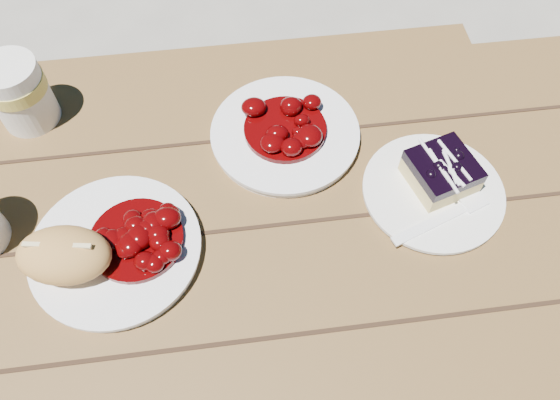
{
  "coord_description": "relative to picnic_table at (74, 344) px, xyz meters",
  "views": [
    {
      "loc": [
        0.28,
        -0.29,
        1.42
      ],
      "look_at": [
        0.33,
        0.08,
        0.81
      ],
      "focal_mm": 35.0,
      "sensor_mm": 36.0,
      "label": 1
    }
  ],
  "objects": [
    {
      "name": "bread_roll",
      "position": [
        0.05,
        0.04,
        0.21
      ],
      "size": [
        0.13,
        0.1,
        0.06
      ],
      "primitive_type": "ellipsoid",
      "rotation": [
        0.0,
        0.0,
        -0.16
      ],
      "color": "tan",
      "rests_on": "main_plate"
    },
    {
      "name": "second_plate",
      "position": [
        0.36,
        0.23,
        0.17
      ],
      "size": [
        0.22,
        0.22,
        0.02
      ],
      "primitive_type": "cylinder",
      "color": "white",
      "rests_on": "picnic_table"
    },
    {
      "name": "fork_dessert",
      "position": [
        0.54,
        0.05,
        0.17
      ],
      "size": [
        0.16,
        0.08,
        0.0
      ],
      "primitive_type": null,
      "rotation": [
        0.0,
        0.0,
        -1.22
      ],
      "color": "white",
      "rests_on": "dessert_plate"
    },
    {
      "name": "blueberry_cake",
      "position": [
        0.57,
        0.12,
        0.2
      ],
      "size": [
        0.11,
        0.11,
        0.05
      ],
      "rotation": [
        0.0,
        0.0,
        0.29
      ],
      "color": "#EED582",
      "rests_on": "dessert_plate"
    },
    {
      "name": "dessert_plate",
      "position": [
        0.56,
        0.1,
        0.17
      ],
      "size": [
        0.2,
        0.2,
        0.01
      ],
      "primitive_type": "cylinder",
      "color": "white",
      "rests_on": "picnic_table"
    },
    {
      "name": "goulash_stew",
      "position": [
        0.14,
        0.07,
        0.2
      ],
      "size": [
        0.13,
        0.13,
        0.04
      ],
      "primitive_type": null,
      "color": "#4D0203",
      "rests_on": "main_plate"
    },
    {
      "name": "second_stew",
      "position": [
        0.36,
        0.23,
        0.2
      ],
      "size": [
        0.13,
        0.13,
        0.04
      ],
      "primitive_type": null,
      "color": "#4D0203",
      "rests_on": "second_plate"
    },
    {
      "name": "picnic_table",
      "position": [
        0.0,
        0.0,
        0.0
      ],
      "size": [
        2.0,
        1.55,
        0.75
      ],
      "color": "brown",
      "rests_on": "ground"
    },
    {
      "name": "main_plate",
      "position": [
        0.11,
        0.06,
        0.17
      ],
      "size": [
        0.23,
        0.23,
        0.02
      ],
      "primitive_type": "cylinder",
      "color": "white",
      "rests_on": "picnic_table"
    },
    {
      "name": "second_cup",
      "position": [
        -0.04,
        0.33,
        0.22
      ],
      "size": [
        0.09,
        0.09,
        0.11
      ],
      "primitive_type": "cylinder",
      "color": "white",
      "rests_on": "picnic_table"
    }
  ]
}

